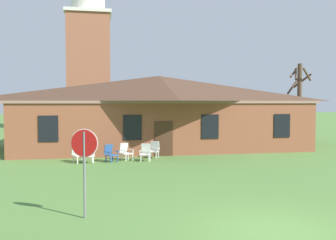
{
  "coord_description": "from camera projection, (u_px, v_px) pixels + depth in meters",
  "views": [
    {
      "loc": [
        -4.36,
        -8.58,
        3.28
      ],
      "look_at": [
        -1.21,
        8.33,
        2.45
      ],
      "focal_mm": 39.64,
      "sensor_mm": 36.0,
      "label": 1
    }
  ],
  "objects": [
    {
      "name": "ground_plane",
      "position": [
        275.0,
        232.0,
        9.38
      ],
      "size": [
        200.0,
        200.0,
        0.0
      ],
      "primitive_type": "plane",
      "color": "#517A38"
    },
    {
      "name": "lawn_chair_far_side",
      "position": [
        154.0,
        149.0,
        21.79
      ],
      "size": [
        0.81,
        0.85,
        0.96
      ],
      "color": "white",
      "rests_on": "ground"
    },
    {
      "name": "lawn_chair_by_porch",
      "position": [
        78.0,
        153.0,
        20.05
      ],
      "size": [
        0.84,
        0.86,
        0.96
      ],
      "color": "silver",
      "rests_on": "ground"
    },
    {
      "name": "bare_tree_beside_building",
      "position": [
        299.0,
        98.0,
        29.89
      ],
      "size": [
        1.9,
        2.0,
        6.36
      ],
      "color": "brown",
      "rests_on": "ground"
    },
    {
      "name": "lawn_chair_left_end",
      "position": [
        110.0,
        153.0,
        20.3
      ],
      "size": [
        0.85,
        0.87,
        0.96
      ],
      "color": "#2D5693",
      "rests_on": "ground"
    },
    {
      "name": "lawn_chair_near_door",
      "position": [
        88.0,
        154.0,
        19.97
      ],
      "size": [
        0.7,
        0.73,
        0.96
      ],
      "color": "white",
      "rests_on": "ground"
    },
    {
      "name": "brick_building",
      "position": [
        159.0,
        111.0,
        27.42
      ],
      "size": [
        20.03,
        10.4,
        5.21
      ],
      "color": "brown",
      "rests_on": "ground"
    },
    {
      "name": "stop_sign",
      "position": [
        84.0,
        155.0,
        10.39
      ],
      "size": [
        0.76,
        0.3,
        2.53
      ],
      "color": "slate",
      "rests_on": "ground"
    },
    {
      "name": "dome_tower",
      "position": [
        89.0,
        54.0,
        43.17
      ],
      "size": [
        5.18,
        5.18,
        19.31
      ],
      "color": "#93563D",
      "rests_on": "ground"
    },
    {
      "name": "lawn_chair_right_end",
      "position": [
        146.0,
        152.0,
        20.6
      ],
      "size": [
        0.73,
        0.78,
        0.96
      ],
      "color": "silver",
      "rests_on": "ground"
    },
    {
      "name": "lawn_chair_middle",
      "position": [
        126.0,
        151.0,
        20.92
      ],
      "size": [
        0.83,
        0.86,
        0.96
      ],
      "color": "silver",
      "rests_on": "ground"
    }
  ]
}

